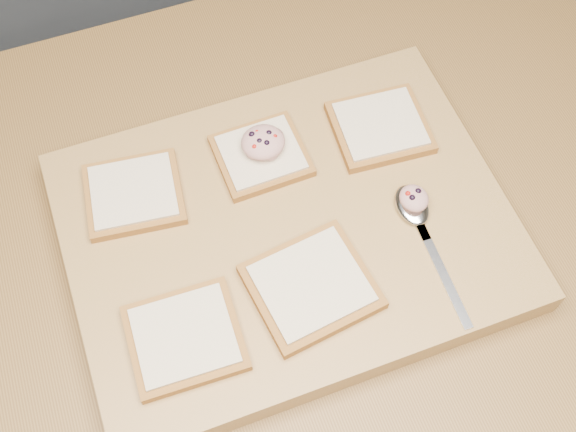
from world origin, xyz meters
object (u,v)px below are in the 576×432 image
Objects in this scene: cutting_board at (288,231)px; tuna_salad_dollop at (263,142)px; bread_far_center at (261,155)px; spoon at (416,215)px.

cutting_board is 0.11m from tuna_salad_dollop.
bread_far_center is at bearing -138.02° from tuna_salad_dollop.
spoon is (0.14, -0.15, -0.02)m from tuna_salad_dollop.
cutting_board is at bearing -92.81° from tuna_salad_dollop.
spoon is at bearing -46.35° from tuna_salad_dollop.
cutting_board is at bearing 162.46° from spoon.
bread_far_center reaches higher than spoon.
bread_far_center is 0.02m from tuna_salad_dollop.
bread_far_center is 0.21m from spoon.
spoon is (0.15, -0.05, 0.03)m from cutting_board.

